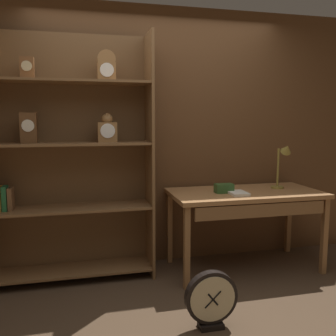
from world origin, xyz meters
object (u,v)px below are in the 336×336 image
Objects in this scene: round_clock_large at (211,299)px; toolbox_small at (224,188)px; workbench at (246,200)px; desk_lamp at (284,160)px; bookshelf at (69,160)px; open_repair_manual at (238,193)px.

toolbox_small is at bearing 63.57° from round_clock_large.
workbench is 1.26m from round_clock_large.
toolbox_small is at bearing 179.69° from workbench.
toolbox_small is 0.41× the size of round_clock_large.
desk_lamp is 1.12× the size of round_clock_large.
open_repair_manual is at bearing -11.08° from bookshelf.
desk_lamp is 0.66m from open_repair_manual.
open_repair_manual is (-0.14, -0.10, 0.09)m from workbench.
round_clock_large is (-1.13, -0.99, -0.86)m from desk_lamp.
desk_lamp is 1.73m from round_clock_large.
bookshelf is 2.10m from desk_lamp.
open_repair_manual is at bearing -163.32° from desk_lamp.
workbench reaches higher than round_clock_large.
bookshelf reaches higher than round_clock_large.
bookshelf reaches higher than open_repair_manual.
desk_lamp is 2.16× the size of open_repair_manual.
toolbox_small is at bearing -174.38° from desk_lamp.
open_repair_manual is 1.15m from round_clock_large.
toolbox_small is 0.80× the size of open_repair_manual.
desk_lamp is at bearing 17.73° from open_repair_manual.
bookshelf is 1.54× the size of workbench.
workbench is 6.71× the size of open_repair_manual.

